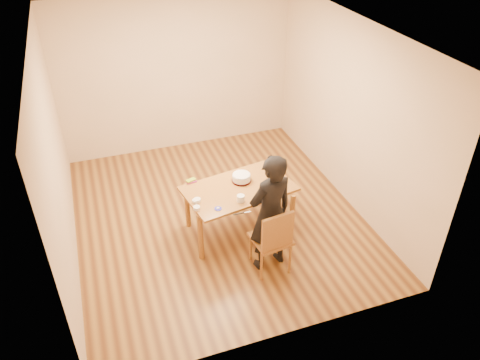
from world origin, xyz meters
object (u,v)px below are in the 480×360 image
object	(u,v)px
dining_table	(239,189)
dining_chair	(271,239)
cake	(241,177)
person	(270,214)
cake_plate	(241,180)

from	to	relation	value
dining_table	dining_chair	world-z (taller)	dining_table
cake	person	world-z (taller)	person
dining_chair	dining_table	bearing A→B (deg)	93.48
person	cake	bearing A→B (deg)	-96.88
dining_table	cake_plate	distance (m)	0.16
person	dining_chair	bearing A→B (deg)	78.82
cake_plate	cake	world-z (taller)	cake
cake	person	bearing A→B (deg)	-85.70
cake_plate	cake	distance (m)	0.05
dining_chair	cake	world-z (taller)	cake
cake_plate	cake	bearing A→B (deg)	0.00
cake	dining_table	bearing A→B (deg)	-122.36
dining_chair	cake	distance (m)	0.98
dining_table	cake_plate	size ratio (longest dim) A/B	5.34
dining_table	cake_plate	world-z (taller)	cake_plate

